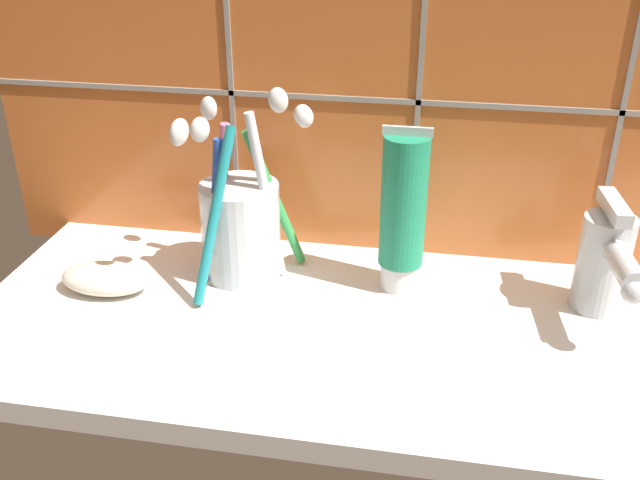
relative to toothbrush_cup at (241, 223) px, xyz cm
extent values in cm
cube|color=white|center=(13.64, -6.77, -6.34)|extent=(71.29, 29.11, 2.00)
cube|color=#C6662D|center=(13.64, 8.03, 15.77)|extent=(81.29, 1.50, 46.22)
cube|color=gray|center=(13.64, 7.18, 10.22)|extent=(81.29, 0.24, 0.50)
cube|color=gray|center=(-2.40, 7.18, 15.77)|extent=(0.50, 0.24, 46.22)
cube|color=gray|center=(15.42, 7.18, 15.77)|extent=(0.50, 0.24, 46.22)
cube|color=gray|center=(33.24, 7.18, 15.77)|extent=(0.50, 0.24, 46.22)
cylinder|color=silver|center=(-0.04, 0.11, -0.78)|extent=(7.39, 7.39, 9.12)
cylinder|color=white|center=(2.56, -0.11, 2.93)|extent=(3.39, 1.41, 15.87)
ellipsoid|color=white|center=(3.91, 0.11, 11.88)|extent=(2.18, 1.60, 2.43)
cylinder|color=green|center=(2.92, 1.85, 1.87)|extent=(5.64, 2.86, 13.93)
ellipsoid|color=white|center=(5.53, 2.84, 9.72)|extent=(2.64, 2.04, 2.64)
cylinder|color=pink|center=(-2.12, 1.73, 2.07)|extent=(2.78, 1.94, 14.14)
ellipsoid|color=white|center=(-3.04, 2.16, 10.18)|extent=(2.32, 2.00, 2.39)
cylinder|color=blue|center=(-1.67, -1.89, 1.85)|extent=(2.42, 2.16, 13.69)
ellipsoid|color=white|center=(-2.35, -2.41, 9.74)|extent=(2.31, 2.20, 2.37)
cylinder|color=teal|center=(-1.07, -4.07, 2.50)|extent=(3.62, 6.23, 15.21)
ellipsoid|color=white|center=(-2.46, -6.97, 10.98)|extent=(2.20, 2.69, 2.66)
cylinder|color=white|center=(14.97, 0.11, -4.01)|extent=(3.46, 3.46, 2.65)
cylinder|color=#1E8C60|center=(14.97, 0.11, 3.36)|extent=(4.08, 4.08, 12.09)
cube|color=silver|center=(14.97, 0.11, 9.80)|extent=(4.28, 0.36, 0.80)
cylinder|color=silver|center=(32.36, -0.24, -0.97)|extent=(4.43, 4.43, 8.75)
cylinder|color=silver|center=(32.71, -4.03, 1.48)|extent=(2.68, 7.76, 1.99)
sphere|color=silver|center=(33.06, -7.82, 0.82)|extent=(1.86, 1.86, 1.86)
cube|color=silver|center=(32.36, -0.24, 4.41)|extent=(1.94, 6.10, 1.20)
ellipsoid|color=silver|center=(-11.52, -5.34, -4.08)|extent=(8.37, 4.87, 2.53)
camera|label=1|loc=(17.84, -57.24, 29.20)|focal=40.00mm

